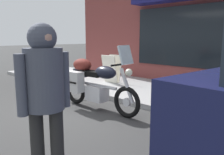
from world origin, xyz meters
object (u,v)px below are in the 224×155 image
object	(u,v)px
touring_motorcycle	(93,82)
parked_bicycle	(49,81)
second_bicycle_by_cafe	(31,74)
sandwich_board_sign	(112,69)
pedestrian_walking	(45,87)

from	to	relation	value
touring_motorcycle	parked_bicycle	xyz separation A→B (m)	(-1.95, 0.12, -0.24)
second_bicycle_by_cafe	sandwich_board_sign	bearing A→B (deg)	41.32
parked_bicycle	sandwich_board_sign	distance (m)	1.99
sandwich_board_sign	parked_bicycle	bearing A→B (deg)	-106.30
second_bicycle_by_cafe	parked_bicycle	bearing A→B (deg)	-8.02
touring_motorcycle	parked_bicycle	distance (m)	1.97
touring_motorcycle	parked_bicycle	size ratio (longest dim) A/B	1.31
sandwich_board_sign	touring_motorcycle	bearing A→B (deg)	-55.44
touring_motorcycle	second_bicycle_by_cafe	distance (m)	3.36
parked_bicycle	pedestrian_walking	world-z (taller)	pedestrian_walking
touring_motorcycle	sandwich_board_sign	bearing A→B (deg)	124.56
touring_motorcycle	sandwich_board_sign	world-z (taller)	touring_motorcycle
pedestrian_walking	second_bicycle_by_cafe	xyz separation A→B (m)	(-4.96, 2.39, -0.68)
touring_motorcycle	pedestrian_walking	world-z (taller)	pedestrian_walking
parked_bicycle	sandwich_board_sign	bearing A→B (deg)	73.70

